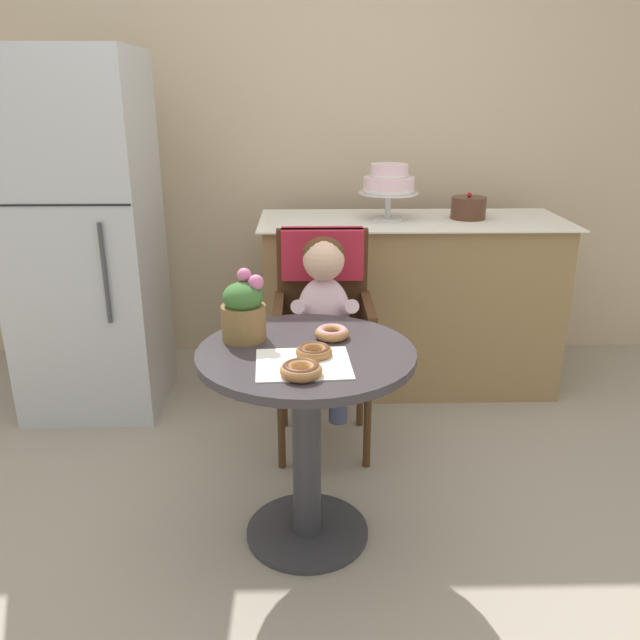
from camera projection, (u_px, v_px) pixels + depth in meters
ground_plane at (307, 533)px, 2.34m from camera, size 8.00×8.00×0.00m
back_wall at (304, 122)px, 3.63m from camera, size 4.80×0.10×2.70m
cafe_table at (306, 408)px, 2.17m from camera, size 0.72×0.72×0.72m
wicker_chair at (323, 304)px, 2.80m from camera, size 0.42×0.45×0.95m
seated_child at (324, 307)px, 2.65m from camera, size 0.27×0.32×0.73m
paper_napkin at (303, 364)px, 1.99m from camera, size 0.31×0.27×0.00m
donut_front at (301, 369)px, 1.90m from camera, size 0.13×0.13×0.04m
donut_mid at (332, 332)px, 2.19m from camera, size 0.12×0.12×0.04m
donut_side at (314, 351)px, 2.04m from camera, size 0.12×0.12×0.03m
flower_vase at (243, 310)px, 2.15m from camera, size 0.15×0.15×0.24m
display_counter at (409, 303)px, 3.42m from camera, size 1.56×0.62×0.90m
tiered_cake_stand at (389, 183)px, 3.21m from camera, size 0.30×0.30×0.28m
round_layer_cake at (468, 208)px, 3.27m from camera, size 0.18×0.18×0.13m
refrigerator at (85, 239)px, 3.07m from camera, size 0.64×0.63×1.70m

